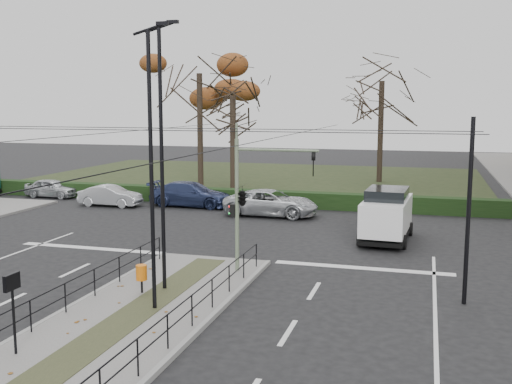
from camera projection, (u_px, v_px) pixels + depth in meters
ground at (165, 297)px, 20.02m from camera, size 140.00×140.00×0.00m
median_island at (129, 320)px, 17.63m from camera, size 4.40×15.00×0.14m
park at (256, 178)px, 52.09m from camera, size 38.00×26.00×0.10m
hedge at (200, 195)px, 39.28m from camera, size 38.00×1.00×1.00m
median_railing at (126, 291)px, 17.41m from camera, size 4.14×13.24×0.92m
catenary at (182, 189)px, 21.07m from camera, size 20.00×34.00×6.00m
traffic_light at (244, 195)px, 22.23m from camera, size 3.39×1.93×4.98m
litter_bin at (141, 273)px, 19.90m from camera, size 0.37×0.37×0.95m
info_panel at (12, 291)px, 14.84m from camera, size 0.12×0.54×2.08m
streetlamp_median_near at (152, 168)px, 17.83m from camera, size 0.72×0.15×8.58m
streetlamp_median_far at (162, 157)px, 19.79m from camera, size 0.74×0.15×8.89m
parked_car_first at (52, 188)px, 41.58m from camera, size 3.89×1.71×1.30m
parked_car_second at (110, 196)px, 37.99m from camera, size 4.02×1.44×1.32m
parked_car_third at (191, 194)px, 37.87m from camera, size 5.39×2.27×1.55m
parked_car_fourth at (271, 203)px, 34.64m from camera, size 5.47×2.58×1.51m
white_van at (387, 214)px, 28.16m from camera, size 2.38×4.82×2.49m
rust_tree at (199, 73)px, 46.09m from camera, size 9.24×9.24×11.44m
bare_tree_center at (382, 88)px, 48.40m from camera, size 6.73×6.73×10.92m
bare_tree_near at (233, 103)px, 42.44m from camera, size 5.09×5.09×9.22m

